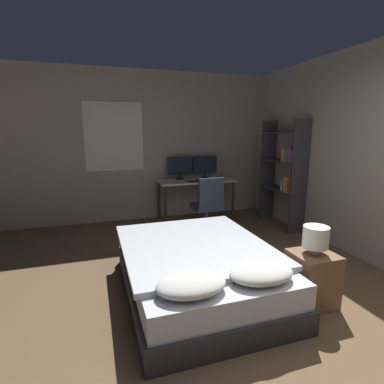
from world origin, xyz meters
The scene contains 13 objects.
ground_plane centered at (0.00, 0.00, 0.00)m, with size 20.00×20.00×0.00m, color brown.
wall_back centered at (-0.01, 4.13, 1.35)m, with size 12.00×0.08×2.70m.
wall_side_right centered at (1.89, 1.50, 1.35)m, with size 0.06×12.00×2.70m.
bed centered at (-0.43, 1.27, 0.25)m, with size 1.46×1.95×0.57m.
nightstand centered at (0.53, 0.73, 0.26)m, with size 0.39×0.38×0.52m.
bedside_lamp centered at (0.53, 0.73, 0.68)m, with size 0.23×0.23×0.26m.
desk centered at (0.40, 3.76, 0.65)m, with size 1.40×0.60×0.75m.
monitor_left centered at (0.15, 3.96, 0.98)m, with size 0.48×0.16×0.41m.
monitor_right centered at (0.65, 3.96, 0.98)m, with size 0.48×0.16×0.41m.
keyboard centered at (0.40, 3.57, 0.76)m, with size 0.41×0.13×0.02m.
computer_mouse centered at (0.70, 3.57, 0.76)m, with size 0.07×0.05×0.04m.
office_chair centered at (0.34, 3.00, 0.36)m, with size 0.52×0.52×0.92m.
bookshelf centered at (1.69, 2.83, 1.01)m, with size 0.30×0.93×1.82m.
Camera 1 is at (-1.38, -1.40, 1.65)m, focal length 28.00 mm.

